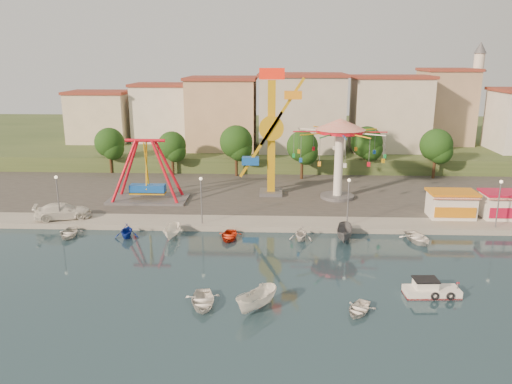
# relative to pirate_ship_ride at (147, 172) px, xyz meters

# --- Properties ---
(ground) EXTENTS (200.00, 200.00, 0.00)m
(ground) POSITION_rel_pirate_ship_ride_xyz_m (16.23, -21.72, -4.39)
(ground) COLOR #142937
(ground) RESTS_ON ground
(quay_deck) EXTENTS (200.00, 100.00, 0.60)m
(quay_deck) POSITION_rel_pirate_ship_ride_xyz_m (16.23, 40.28, -4.09)
(quay_deck) COLOR #9E998E
(quay_deck) RESTS_ON ground
(asphalt_pad) EXTENTS (90.00, 28.00, 0.01)m
(asphalt_pad) POSITION_rel_pirate_ship_ride_xyz_m (16.23, 8.28, -3.79)
(asphalt_pad) COLOR #4C4944
(asphalt_pad) RESTS_ON quay_deck
(hill_terrace) EXTENTS (200.00, 60.00, 3.00)m
(hill_terrace) POSITION_rel_pirate_ship_ride_xyz_m (16.23, 45.28, -2.89)
(hill_terrace) COLOR #384C26
(hill_terrace) RESTS_ON ground
(pirate_ship_ride) EXTENTS (10.00, 5.00, 8.00)m
(pirate_ship_ride) POSITION_rel_pirate_ship_ride_xyz_m (0.00, 0.00, 0.00)
(pirate_ship_ride) COLOR #59595E
(pirate_ship_ride) RESTS_ON quay_deck
(kamikaze_tower) EXTENTS (5.77, 3.10, 16.50)m
(kamikaze_tower) POSITION_rel_pirate_ship_ride_xyz_m (16.00, 3.41, 4.13)
(kamikaze_tower) COLOR #59595E
(kamikaze_tower) RESTS_ON quay_deck
(wave_swinger) EXTENTS (11.60, 11.60, 10.40)m
(wave_swinger) POSITION_rel_pirate_ship_ride_xyz_m (24.40, 2.25, 3.80)
(wave_swinger) COLOR #59595E
(wave_swinger) RESTS_ON quay_deck
(booth_left) EXTENTS (5.40, 3.78, 3.08)m
(booth_left) POSITION_rel_pirate_ship_ride_xyz_m (36.52, -5.24, -2.23)
(booth_left) COLOR white
(booth_left) RESTS_ON quay_deck
(booth_mid) EXTENTS (5.40, 3.78, 3.08)m
(booth_mid) POSITION_rel_pirate_ship_ride_xyz_m (42.59, -5.24, -2.23)
(booth_mid) COLOR white
(booth_mid) RESTS_ON quay_deck
(lamp_post_0) EXTENTS (0.14, 0.14, 5.00)m
(lamp_post_0) POSITION_rel_pirate_ship_ride_xyz_m (-7.77, -8.72, -1.29)
(lamp_post_0) COLOR #59595E
(lamp_post_0) RESTS_ON quay_deck
(lamp_post_1) EXTENTS (0.14, 0.14, 5.00)m
(lamp_post_1) POSITION_rel_pirate_ship_ride_xyz_m (8.23, -8.72, -1.29)
(lamp_post_1) COLOR #59595E
(lamp_post_1) RESTS_ON quay_deck
(lamp_post_2) EXTENTS (0.14, 0.14, 5.00)m
(lamp_post_2) POSITION_rel_pirate_ship_ride_xyz_m (24.23, -8.72, -1.29)
(lamp_post_2) COLOR #59595E
(lamp_post_2) RESTS_ON quay_deck
(lamp_post_3) EXTENTS (0.14, 0.14, 5.00)m
(lamp_post_3) POSITION_rel_pirate_ship_ride_xyz_m (40.23, -8.72, -1.29)
(lamp_post_3) COLOR #59595E
(lamp_post_3) RESTS_ON quay_deck
(tree_0) EXTENTS (4.60, 4.60, 7.19)m
(tree_0) POSITION_rel_pirate_ship_ride_xyz_m (-9.77, 15.25, 1.08)
(tree_0) COLOR #382314
(tree_0) RESTS_ON quay_deck
(tree_1) EXTENTS (4.35, 4.35, 6.80)m
(tree_1) POSITION_rel_pirate_ship_ride_xyz_m (0.23, 14.52, 0.81)
(tree_1) COLOR #382314
(tree_1) RESTS_ON quay_deck
(tree_2) EXTENTS (5.02, 5.02, 7.85)m
(tree_2) POSITION_rel_pirate_ship_ride_xyz_m (10.23, 14.09, 1.52)
(tree_2) COLOR #382314
(tree_2) RESTS_ON quay_deck
(tree_3) EXTENTS (4.68, 4.68, 7.32)m
(tree_3) POSITION_rel_pirate_ship_ride_xyz_m (20.23, 12.64, 1.16)
(tree_3) COLOR #382314
(tree_3) RESTS_ON quay_deck
(tree_4) EXTENTS (4.86, 4.86, 7.60)m
(tree_4) POSITION_rel_pirate_ship_ride_xyz_m (30.23, 15.63, 1.35)
(tree_4) COLOR #382314
(tree_4) RESTS_ON quay_deck
(tree_5) EXTENTS (4.83, 4.83, 7.54)m
(tree_5) POSITION_rel_pirate_ship_ride_xyz_m (40.23, 13.81, 1.31)
(tree_5) COLOR #382314
(tree_5) RESTS_ON quay_deck
(building_0) EXTENTS (9.26, 9.53, 11.87)m
(building_0) POSITION_rel_pirate_ship_ride_xyz_m (-17.14, 24.34, 4.54)
(building_0) COLOR beige
(building_0) RESTS_ON hill_terrace
(building_1) EXTENTS (12.33, 9.01, 8.63)m
(building_1) POSITION_rel_pirate_ship_ride_xyz_m (-5.10, 29.66, 2.92)
(building_1) COLOR silver
(building_1) RESTS_ON hill_terrace
(building_2) EXTENTS (11.95, 9.28, 11.23)m
(building_2) POSITION_rel_pirate_ship_ride_xyz_m (8.05, 30.24, 4.22)
(building_2) COLOR tan
(building_2) RESTS_ON hill_terrace
(building_3) EXTENTS (12.59, 10.50, 9.20)m
(building_3) POSITION_rel_pirate_ship_ride_xyz_m (21.84, 27.08, 3.20)
(building_3) COLOR beige
(building_3) RESTS_ON hill_terrace
(building_4) EXTENTS (10.75, 9.23, 9.24)m
(building_4) POSITION_rel_pirate_ship_ride_xyz_m (35.30, 30.48, 3.22)
(building_4) COLOR beige
(building_4) RESTS_ON hill_terrace
(building_5) EXTENTS (12.77, 10.96, 11.21)m
(building_5) POSITION_rel_pirate_ship_ride_xyz_m (48.60, 28.61, 4.21)
(building_5) COLOR tan
(building_5) RESTS_ON hill_terrace
(minaret) EXTENTS (2.80, 2.80, 18.00)m
(minaret) POSITION_rel_pirate_ship_ride_xyz_m (52.23, 32.28, 8.15)
(minaret) COLOR silver
(minaret) RESTS_ON hill_terrace
(cabin_motorboat) EXTENTS (4.43, 1.92, 1.53)m
(cabin_motorboat) POSITION_rel_pirate_ship_ride_xyz_m (28.85, -24.00, -3.99)
(cabin_motorboat) COLOR white
(cabin_motorboat) RESTS_ON ground
(rowboat_a) EXTENTS (3.22, 4.14, 0.79)m
(rowboat_a) POSITION_rel_pirate_ship_ride_xyz_m (10.87, -26.44, -4.00)
(rowboat_a) COLOR white
(rowboat_a) RESTS_ON ground
(rowboat_b) EXTENTS (3.26, 3.64, 0.62)m
(rowboat_b) POSITION_rel_pirate_ship_ride_xyz_m (22.68, -27.04, -4.08)
(rowboat_b) COLOR white
(rowboat_b) RESTS_ON ground
(skiff) EXTENTS (3.87, 4.35, 1.65)m
(skiff) POSITION_rel_pirate_ship_ride_xyz_m (15.08, -26.98, -3.57)
(skiff) COLOR white
(skiff) RESTS_ON ground
(van) EXTENTS (6.62, 4.32, 1.78)m
(van) POSITION_rel_pirate_ship_ride_xyz_m (-7.85, -7.72, -2.90)
(van) COLOR silver
(van) RESTS_ON quay_deck
(moored_boat_0) EXTENTS (2.98, 3.83, 0.73)m
(moored_boat_0) POSITION_rel_pirate_ship_ride_xyz_m (-5.59, -11.92, -4.03)
(moored_boat_0) COLOR silver
(moored_boat_0) RESTS_ON ground
(moored_boat_1) EXTENTS (2.84, 3.17, 1.51)m
(moored_boat_1) POSITION_rel_pirate_ship_ride_xyz_m (0.70, -11.92, -3.64)
(moored_boat_1) COLOR #122A9D
(moored_boat_1) RESTS_ON ground
(moored_boat_2) EXTENTS (1.68, 3.78, 1.42)m
(moored_boat_2) POSITION_rel_pirate_ship_ride_xyz_m (5.55, -11.92, -3.68)
(moored_boat_2) COLOR white
(moored_boat_2) RESTS_ON ground
(moored_boat_3) EXTENTS (2.68, 3.61, 0.72)m
(moored_boat_3) POSITION_rel_pirate_ship_ride_xyz_m (11.53, -11.92, -4.03)
(moored_boat_3) COLOR red
(moored_boat_3) RESTS_ON ground
(moored_boat_4) EXTENTS (2.82, 3.15, 1.49)m
(moored_boat_4) POSITION_rel_pirate_ship_ride_xyz_m (19.08, -11.92, -3.65)
(moored_boat_4) COLOR silver
(moored_boat_4) RESTS_ON ground
(moored_boat_5) EXTENTS (2.31, 4.46, 1.64)m
(moored_boat_5) POSITION_rel_pirate_ship_ride_xyz_m (23.58, -11.92, -3.57)
(moored_boat_5) COLOR slate
(moored_boat_5) RESTS_ON ground
(moored_boat_6) EXTENTS (3.72, 4.51, 0.81)m
(moored_boat_6) POSITION_rel_pirate_ship_ride_xyz_m (31.08, -11.92, -3.99)
(moored_boat_6) COLOR white
(moored_boat_6) RESTS_ON ground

